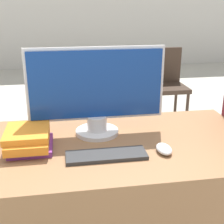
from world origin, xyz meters
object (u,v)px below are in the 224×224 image
Objects in this scene: monitor at (96,92)px; book_stack at (29,139)px; mouse at (164,149)px; keyboard at (106,155)px; far_chair at (166,81)px.

book_stack is (-0.32, -0.12, -0.17)m from monitor.
monitor is at bearing 19.65° from book_stack.
mouse is at bearing -13.36° from book_stack.
mouse is (0.27, -0.25, -0.20)m from monitor.
keyboard is 3.14× the size of mouse.
keyboard is at bearing -87.95° from monitor.
book_stack is (-0.59, 0.14, 0.03)m from mouse.
book_stack is at bearing 156.86° from keyboard.
monitor is at bearing 136.18° from mouse.
far_chair is (1.41, 2.23, -0.33)m from book_stack.
book_stack is at bearing -172.71° from far_chair.
keyboard is 0.26m from mouse.
mouse reaches higher than keyboard.
monitor is 2.41× the size of book_stack.
keyboard is at bearing -23.14° from book_stack.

